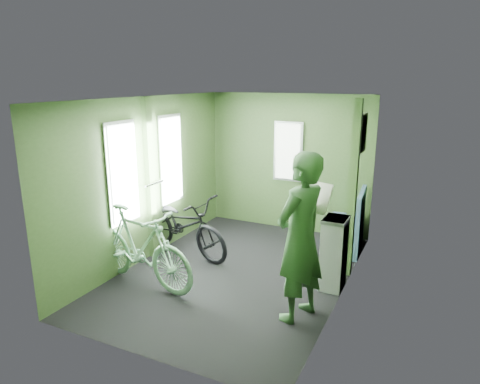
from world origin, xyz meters
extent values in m
plane|color=black|center=(0.00, 0.00, 0.00)|extent=(4.00, 4.00, 0.00)
cube|color=silver|center=(0.00, 0.00, 2.30)|extent=(2.80, 4.00, 0.02)
cube|color=#365126|center=(0.00, 2.00, 1.15)|extent=(2.80, 0.02, 2.30)
cube|color=#365126|center=(0.00, -2.00, 1.15)|extent=(2.80, 0.02, 2.30)
cube|color=#365126|center=(-1.40, 0.00, 1.15)|extent=(0.02, 4.00, 2.30)
cube|color=#365126|center=(1.40, 0.00, 1.15)|extent=(0.02, 4.00, 2.30)
cube|color=#365126|center=(-1.36, 0.00, 1.15)|extent=(0.08, 0.12, 2.30)
cube|color=silver|center=(-1.35, -0.55, 1.35)|extent=(0.02, 0.56, 1.34)
cube|color=silver|center=(-1.35, 0.55, 1.35)|extent=(0.02, 0.56, 1.34)
cube|color=white|center=(-1.34, -0.55, 1.88)|extent=(0.00, 0.12, 0.12)
cube|color=white|center=(-1.34, 0.55, 1.88)|extent=(0.00, 0.12, 0.12)
cylinder|color=silver|center=(-1.29, 0.00, 1.10)|extent=(0.03, 0.40, 0.03)
cube|color=#365126|center=(1.35, 0.60, 1.15)|extent=(0.10, 0.10, 2.30)
cube|color=white|center=(1.38, 0.90, 1.85)|extent=(0.02, 0.40, 0.50)
cube|color=silver|center=(0.00, 1.96, 1.35)|extent=(0.50, 0.02, 1.00)
imported|color=black|center=(-0.99, 0.24, 0.00)|extent=(1.90, 1.22, 1.00)
imported|color=#8FCBA6|center=(-0.94, -0.83, 0.00)|extent=(1.77, 0.80, 1.05)
imported|color=#2E532D|center=(1.08, -0.70, 0.92)|extent=(0.64, 0.78, 1.84)
cube|color=silver|center=(1.18, -0.42, 1.29)|extent=(0.31, 0.24, 0.32)
cube|color=gray|center=(1.26, 0.14, 0.46)|extent=(0.27, 0.38, 0.91)
cube|color=#293F57|center=(1.12, 1.45, 0.22)|extent=(0.57, 0.93, 0.44)
cube|color=#293F57|center=(1.34, 1.45, 0.69)|extent=(0.13, 0.89, 0.49)
camera|label=1|loc=(2.31, -4.76, 2.53)|focal=32.00mm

